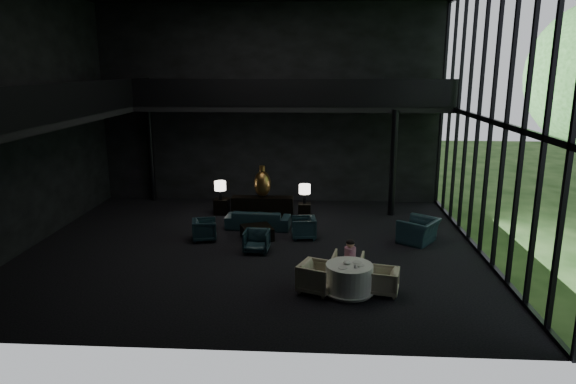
# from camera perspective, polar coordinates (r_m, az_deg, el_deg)

# --- Properties ---
(floor) EXTENTS (14.00, 12.00, 0.02)m
(floor) POSITION_cam_1_polar(r_m,az_deg,el_deg) (16.22, -3.85, -6.20)
(floor) COLOR black
(floor) RESTS_ON ground
(wall_back) EXTENTS (14.00, 0.04, 8.00)m
(wall_back) POSITION_cam_1_polar(r_m,az_deg,el_deg) (21.27, -2.00, 9.62)
(wall_back) COLOR black
(wall_back) RESTS_ON ground
(wall_front) EXTENTS (14.00, 0.04, 8.00)m
(wall_front) POSITION_cam_1_polar(r_m,az_deg,el_deg) (9.46, -8.74, 4.33)
(wall_front) COLOR black
(wall_front) RESTS_ON ground
(wall_left) EXTENTS (0.04, 12.00, 8.00)m
(wall_left) POSITION_cam_1_polar(r_m,az_deg,el_deg) (17.65, -27.45, 7.26)
(wall_left) COLOR black
(wall_left) RESTS_ON ground
(curtain_wall) EXTENTS (0.20, 12.00, 8.00)m
(curtain_wall) POSITION_cam_1_polar(r_m,az_deg,el_deg) (15.99, 21.66, 7.32)
(curtain_wall) COLOR black
(curtain_wall) RESTS_ON ground
(mezzanine_left) EXTENTS (2.00, 12.00, 0.25)m
(mezzanine_left) POSITION_cam_1_polar(r_m,az_deg,el_deg) (17.16, -24.55, 7.42)
(mezzanine_left) COLOR black
(mezzanine_left) RESTS_ON wall_left
(mezzanine_back) EXTENTS (12.00, 2.00, 0.25)m
(mezzanine_back) POSITION_cam_1_polar(r_m,az_deg,el_deg) (20.20, 0.60, 9.41)
(mezzanine_back) COLOR black
(mezzanine_back) RESTS_ON wall_back
(railing_left) EXTENTS (0.06, 12.00, 1.00)m
(railing_left) POSITION_cam_1_polar(r_m,az_deg,el_deg) (16.68, -21.68, 9.62)
(railing_left) COLOR black
(railing_left) RESTS_ON mezzanine_left
(railing_back) EXTENTS (12.00, 0.06, 1.00)m
(railing_back) POSITION_cam_1_polar(r_m,az_deg,el_deg) (19.17, 0.46, 10.98)
(railing_back) COLOR black
(railing_back) RESTS_ON mezzanine_back
(column_nw) EXTENTS (0.24, 0.24, 4.00)m
(column_nw) POSITION_cam_1_polar(r_m,az_deg,el_deg) (22.24, -15.00, 4.15)
(column_nw) COLOR black
(column_nw) RESTS_ON floor
(column_ne) EXTENTS (0.24, 0.24, 4.00)m
(column_ne) POSITION_cam_1_polar(r_m,az_deg,el_deg) (19.65, 11.60, 3.13)
(column_ne) COLOR black
(column_ne) RESTS_ON floor
(console) EXTENTS (2.33, 0.53, 0.74)m
(console) POSITION_cam_1_polar(r_m,az_deg,el_deg) (19.50, -2.86, -1.60)
(console) COLOR black
(console) RESTS_ON floor
(bronze_urn) EXTENTS (0.64, 0.64, 1.19)m
(bronze_urn) POSITION_cam_1_polar(r_m,az_deg,el_deg) (19.36, -2.86, 0.96)
(bronze_urn) COLOR olive
(bronze_urn) RESTS_ON console
(side_table_left) EXTENTS (0.54, 0.54, 0.60)m
(side_table_left) POSITION_cam_1_polar(r_m,az_deg,el_deg) (19.92, -7.38, -1.59)
(side_table_left) COLOR black
(side_table_left) RESTS_ON floor
(table_lamp_left) EXTENTS (0.43, 0.43, 0.73)m
(table_lamp_left) POSITION_cam_1_polar(r_m,az_deg,el_deg) (19.56, -7.54, 0.60)
(table_lamp_left) COLOR black
(table_lamp_left) RESTS_ON side_table_left
(side_table_right) EXTENTS (0.46, 0.46, 0.51)m
(side_table_right) POSITION_cam_1_polar(r_m,az_deg,el_deg) (19.40, 1.85, -2.02)
(side_table_right) COLOR black
(side_table_right) RESTS_ON floor
(table_lamp_right) EXTENTS (0.43, 0.43, 0.72)m
(table_lamp_right) POSITION_cam_1_polar(r_m,az_deg,el_deg) (19.26, 1.87, 0.24)
(table_lamp_right) COLOR black
(table_lamp_right) RESTS_ON side_table_right
(sofa) EXTENTS (2.42, 0.86, 0.93)m
(sofa) POSITION_cam_1_polar(r_m,az_deg,el_deg) (17.99, -3.35, -2.62)
(sofa) COLOR #182C40
(sofa) RESTS_ON floor
(lounge_armchair_west) EXTENTS (0.85, 0.89, 0.77)m
(lounge_armchair_west) POSITION_cam_1_polar(r_m,az_deg,el_deg) (16.97, -9.26, -4.06)
(lounge_armchair_west) COLOR #1B3444
(lounge_armchair_west) RESTS_ON floor
(lounge_armchair_east) EXTENTS (0.81, 0.86, 0.80)m
(lounge_armchair_east) POSITION_cam_1_polar(r_m,az_deg,el_deg) (16.95, 1.75, -3.85)
(lounge_armchair_east) COLOR #1F2C3E
(lounge_armchair_east) RESTS_ON floor
(lounge_armchair_south) EXTENTS (0.77, 0.72, 0.75)m
(lounge_armchair_south) POSITION_cam_1_polar(r_m,az_deg,el_deg) (15.73, -3.53, -5.39)
(lounge_armchair_south) COLOR #152232
(lounge_armchair_south) RESTS_ON floor
(window_armchair) EXTENTS (1.48, 1.60, 1.17)m
(window_armchair) POSITION_cam_1_polar(r_m,az_deg,el_deg) (17.00, 14.33, -3.58)
(window_armchair) COLOR black
(window_armchair) RESTS_ON floor
(coffee_table) EXTENTS (1.21, 1.21, 0.42)m
(coffee_table) POSITION_cam_1_polar(r_m,az_deg,el_deg) (16.97, -3.46, -4.53)
(coffee_table) COLOR black
(coffee_table) RESTS_ON floor
(dining_table) EXTENTS (1.34, 1.34, 0.75)m
(dining_table) POSITION_cam_1_polar(r_m,az_deg,el_deg) (13.09, 6.79, -9.74)
(dining_table) COLOR white
(dining_table) RESTS_ON floor
(dining_chair_north) EXTENTS (0.95, 0.91, 0.84)m
(dining_chair_north) POSITION_cam_1_polar(r_m,az_deg,el_deg) (13.81, 6.66, -8.02)
(dining_chair_north) COLOR #B4AE90
(dining_chair_north) RESTS_ON floor
(dining_chair_east) EXTENTS (0.74, 0.77, 0.67)m
(dining_chair_east) POSITION_cam_1_polar(r_m,az_deg,el_deg) (13.18, 10.59, -9.68)
(dining_chair_east) COLOR beige
(dining_chair_east) RESTS_ON floor
(dining_chair_west) EXTENTS (1.09, 1.13, 0.91)m
(dining_chair_west) POSITION_cam_1_polar(r_m,az_deg,el_deg) (13.04, 3.22, -9.16)
(dining_chair_west) COLOR beige
(dining_chair_west) RESTS_ON floor
(child) EXTENTS (0.30, 0.30, 0.65)m
(child) POSITION_cam_1_polar(r_m,az_deg,el_deg) (13.75, 6.92, -6.56)
(child) COLOR pink
(child) RESTS_ON dining_chair_north
(plate_a) EXTENTS (0.27, 0.27, 0.01)m
(plate_a) POSITION_cam_1_polar(r_m,az_deg,el_deg) (12.71, 6.11, -8.36)
(plate_a) COLOR white
(plate_a) RESTS_ON dining_table
(plate_b) EXTENTS (0.28, 0.28, 0.02)m
(plate_b) POSITION_cam_1_polar(r_m,az_deg,el_deg) (13.08, 7.69, -7.75)
(plate_b) COLOR white
(plate_b) RESTS_ON dining_table
(saucer) EXTENTS (0.20, 0.20, 0.01)m
(saucer) POSITION_cam_1_polar(r_m,az_deg,el_deg) (12.91, 8.14, -8.06)
(saucer) COLOR white
(saucer) RESTS_ON dining_table
(coffee_cup) EXTENTS (0.08, 0.08, 0.05)m
(coffee_cup) POSITION_cam_1_polar(r_m,az_deg,el_deg) (12.79, 7.86, -8.11)
(coffee_cup) COLOR white
(coffee_cup) RESTS_ON saucer
(cereal_bowl) EXTENTS (0.17, 0.17, 0.09)m
(cereal_bowl) POSITION_cam_1_polar(r_m,az_deg,el_deg) (12.94, 6.54, -7.79)
(cereal_bowl) COLOR white
(cereal_bowl) RESTS_ON dining_table
(cream_pot) EXTENTS (0.08, 0.08, 0.07)m
(cream_pot) POSITION_cam_1_polar(r_m,az_deg,el_deg) (12.73, 7.46, -8.21)
(cream_pot) COLOR #99999E
(cream_pot) RESTS_ON dining_table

